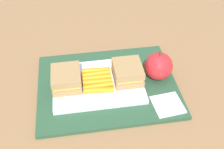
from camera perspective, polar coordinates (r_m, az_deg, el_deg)
ground_plane at (r=0.75m, az=-0.95°, el=-2.47°), size 2.40×2.40×0.00m
lunchbag_mat at (r=0.74m, az=-0.95°, el=-2.20°), size 0.36×0.28×0.01m
food_tray at (r=0.73m, az=-2.90°, el=-1.80°), size 0.23×0.17×0.01m
sandwich_half_left at (r=0.71m, az=-9.22°, el=-0.85°), size 0.07×0.08×0.04m
sandwich_half_right at (r=0.72m, az=3.18°, el=0.45°), size 0.07×0.08×0.04m
carrot_sticks_bundle at (r=0.72m, az=-3.01°, el=-1.08°), size 0.08×0.09×0.02m
apple at (r=0.74m, az=9.40°, el=1.67°), size 0.07×0.07×0.09m
paper_napkin at (r=0.70m, az=11.21°, el=-5.99°), size 0.08×0.08×0.00m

